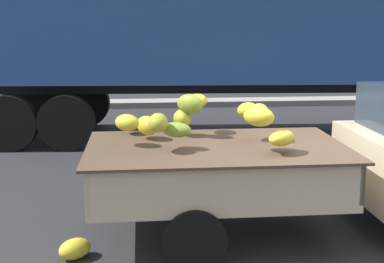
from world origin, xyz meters
TOP-DOWN VIEW (x-y plane):
  - ground at (0.00, 0.00)m, footprint 220.00×220.00m
  - curb_strip at (0.00, 9.72)m, footprint 80.00×0.80m
  - semi_trailer at (0.12, 5.53)m, footprint 12.11×3.18m
  - fallen_banana_bunch_near_tailgate at (-2.73, -0.30)m, footprint 0.44×0.42m

SIDE VIEW (x-z plane):
  - ground at x=0.00m, z-range 0.00..0.00m
  - curb_strip at x=0.00m, z-range 0.00..0.16m
  - fallen_banana_bunch_near_tailgate at x=-2.73m, z-range 0.00..0.22m
  - semi_trailer at x=0.12m, z-range 0.57..4.52m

